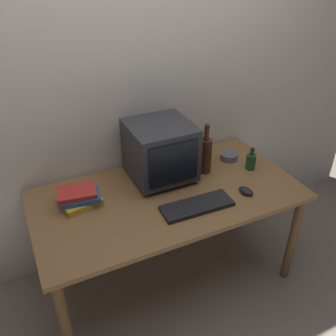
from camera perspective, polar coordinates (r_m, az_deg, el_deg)
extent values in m
plane|color=gray|center=(2.68, 0.00, -16.60)|extent=(6.00, 6.00, 0.00)
cube|color=silver|center=(2.33, -5.13, 12.92)|extent=(4.00, 0.08, 2.50)
cube|color=olive|center=(2.20, 0.00, -4.32)|extent=(1.61, 0.82, 0.03)
cylinder|color=brown|center=(2.08, -15.85, -22.96)|extent=(0.06, 0.06, 0.69)
cylinder|color=brown|center=(2.57, 19.08, -10.53)|extent=(0.06, 0.06, 0.69)
cylinder|color=brown|center=(2.56, -19.14, -10.66)|extent=(0.06, 0.06, 0.69)
cylinder|color=brown|center=(2.97, 10.13, -2.56)|extent=(0.06, 0.06, 0.69)
cube|color=#333338|center=(2.33, -1.22, -1.04)|extent=(0.28, 0.24, 0.03)
cube|color=#333338|center=(2.23, -1.27, 2.94)|extent=(0.38, 0.38, 0.34)
cube|color=black|center=(2.08, 0.93, 0.60)|extent=(0.31, 0.01, 0.27)
cube|color=black|center=(2.07, 4.59, -5.98)|extent=(0.42, 0.16, 0.02)
ellipsoid|color=black|center=(2.23, 12.22, -3.55)|extent=(0.08, 0.11, 0.04)
cylinder|color=#472314|center=(2.34, 5.91, 1.92)|extent=(0.08, 0.08, 0.24)
cylinder|color=#472314|center=(2.27, 6.13, 5.39)|extent=(0.03, 0.03, 0.08)
sphere|color=#262626|center=(2.25, 6.21, 6.57)|extent=(0.03, 0.03, 0.03)
cylinder|color=#1E4C23|center=(2.46, 12.95, 0.96)|extent=(0.07, 0.07, 0.10)
cylinder|color=#1E4C23|center=(2.42, 13.15, 2.37)|extent=(0.03, 0.03, 0.04)
sphere|color=#262626|center=(2.41, 13.23, 2.92)|extent=(0.03, 0.03, 0.03)
cube|color=gold|center=(2.15, -13.68, -5.22)|extent=(0.25, 0.21, 0.04)
cube|color=#28569E|center=(2.12, -13.75, -4.54)|extent=(0.24, 0.17, 0.03)
cube|color=red|center=(2.12, -14.21, -3.77)|extent=(0.23, 0.18, 0.03)
cylinder|color=#595B66|center=(2.55, 9.62, 1.84)|extent=(0.12, 0.12, 0.04)
cylinder|color=#A51E19|center=(2.51, 5.45, 2.99)|extent=(0.09, 0.09, 0.15)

